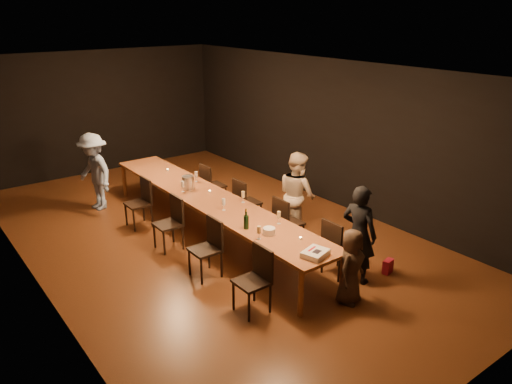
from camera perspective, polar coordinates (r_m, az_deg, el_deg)
ground at (r=9.25m, az=-5.20°, el=-4.97°), size 10.00×10.00×0.00m
room_shell at (r=8.58m, az=-5.64°, el=7.67°), size 6.04×10.04×3.02m
table at (r=8.98m, az=-5.34°, el=-0.92°), size 0.90×6.00×0.75m
chair_right_0 at (r=7.87m, az=9.52°, el=-6.22°), size 0.42×0.42×0.93m
chair_right_1 at (r=8.64m, az=3.77°, el=-3.45°), size 0.42×0.42×0.93m
chair_right_2 at (r=9.51m, az=-0.96°, el=-1.13°), size 0.42×0.42×0.93m
chair_right_3 at (r=10.44m, az=-4.87°, el=0.80°), size 0.42×0.42×0.93m
chair_left_0 at (r=6.85m, az=-0.50°, el=-10.17°), size 0.42×0.42×0.93m
chair_left_1 at (r=7.73m, az=-5.87°, el=-6.52°), size 0.42×0.42×0.93m
chair_left_2 at (r=8.69m, az=-10.05°, el=-3.60°), size 0.42×0.42×0.93m
chair_left_3 at (r=9.70m, az=-13.35°, el=-1.26°), size 0.42×0.42×0.93m
woman_birthday at (r=7.61m, az=11.67°, el=-4.75°), size 0.49×0.63×1.54m
woman_tan at (r=8.99m, az=4.72°, el=-0.29°), size 0.69×0.84×1.58m
man_blue at (r=10.68m, az=-17.98°, el=2.21°), size 0.74×1.11×1.60m
child at (r=7.15m, az=10.78°, el=-8.35°), size 0.62×0.50×1.11m
gift_bag_red at (r=8.21m, az=14.83°, el=-8.22°), size 0.21×0.14×0.23m
gift_bag_blue at (r=8.31m, az=11.23°, el=-7.23°), size 0.27×0.21×0.30m
birthday_cake at (r=6.91m, az=6.79°, el=-6.98°), size 0.42×0.37×0.08m
plate_stack at (r=7.48m, az=1.50°, el=-4.50°), size 0.23×0.23×0.11m
champagne_bottle at (r=7.62m, az=-1.13°, el=-3.08°), size 0.09×0.09×0.33m
ice_bucket at (r=9.41m, az=-7.78°, el=1.11°), size 0.28×0.28×0.25m
wineglass_0 at (r=7.31m, az=0.35°, el=-4.67°), size 0.06×0.06×0.21m
wineglass_1 at (r=7.82m, az=2.62°, el=-2.95°), size 0.06×0.06×0.21m
wineglass_2 at (r=8.35m, az=-3.72°, el=-1.44°), size 0.06×0.06×0.21m
wineglass_3 at (r=8.66m, az=-1.49°, el=-0.57°), size 0.06×0.06×0.21m
wineglass_4 at (r=9.27m, az=-8.37°, el=0.63°), size 0.06×0.06×0.21m
wineglass_5 at (r=9.78m, az=-6.85°, el=1.76°), size 0.06×0.06×0.21m
tealight_near at (r=7.37m, az=5.10°, el=-5.29°), size 0.05×0.05×0.03m
tealight_mid at (r=9.21m, az=-5.33°, el=0.06°), size 0.05×0.05×0.03m
tealight_far at (r=10.56m, az=-10.06°, el=2.51°), size 0.05×0.05×0.03m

